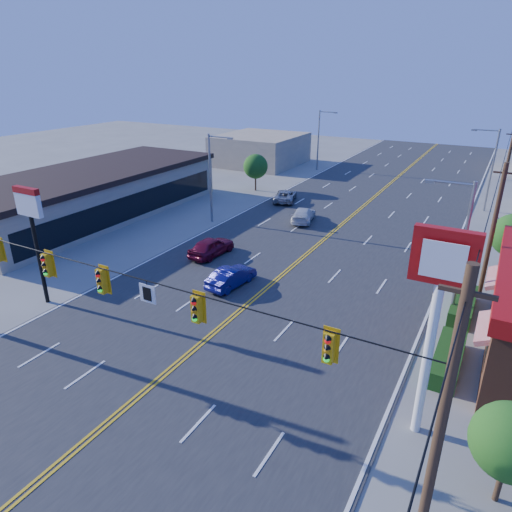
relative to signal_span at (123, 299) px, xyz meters
The scene contains 20 objects.
ground 4.89m from the signal_span, ahead, with size 160.00×160.00×0.00m, color gray.
road 20.58m from the signal_span, 89.66° to the left, with size 20.00×120.00×0.06m, color #2D2D30.
signal_span is the anchor object (origin of this frame).
kfc_pylon 11.87m from the signal_span, 19.78° to the left, with size 2.20×0.36×8.50m.
strip_mall 28.46m from the signal_span, 140.56° to the left, with size 10.40×26.40×4.40m.
pizza_hut_sign 11.60m from the signal_span, 159.81° to the left, with size 1.90×0.30×6.85m.
streetlight_se 17.76m from the signal_span, 52.06° to the left, with size 2.55×0.25×8.00m.
streetlight_ne 39.54m from the signal_span, 73.98° to the left, with size 2.55×0.25×8.00m.
streetlight_sw 24.46m from the signal_span, 115.88° to the left, with size 2.55×0.25×8.00m.
streetlight_nw 49.17m from the signal_span, 102.54° to the left, with size 2.55×0.25×8.00m.
utility_pole_near 21.82m from the signal_span, 55.61° to the left, with size 0.28×0.28×8.40m, color #47301E.
utility_pole_mid 38.06m from the signal_span, 71.11° to the left, with size 0.28×0.28×8.40m, color #47301E.
utility_pole_far 55.39m from the signal_span, 77.15° to the left, with size 0.28×0.28×8.40m, color #47301E.
tree_kfc_front 14.46m from the signal_span, ahead, with size 2.52×2.52×3.78m.
tree_west 36.42m from the signal_span, 110.75° to the left, with size 2.80×2.80×4.20m.
bld_west_far 52.03m from the signal_span, 112.50° to the left, with size 11.00×12.00×4.20m, color tan.
car_magenta 16.77m from the signal_span, 112.35° to the left, with size 1.68×4.17×1.42m, color maroon.
car_blue 12.26m from the signal_span, 100.43° to the left, with size 1.36×3.91×1.29m, color #10105D.
car_white 26.59m from the signal_span, 97.40° to the left, with size 1.78×4.38×1.27m, color silver.
car_silver 32.55m from the signal_span, 103.93° to the left, with size 2.03×4.41×1.23m, color #9D9EA2.
Camera 1 is at (12.30, -11.49, 13.46)m, focal length 32.00 mm.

